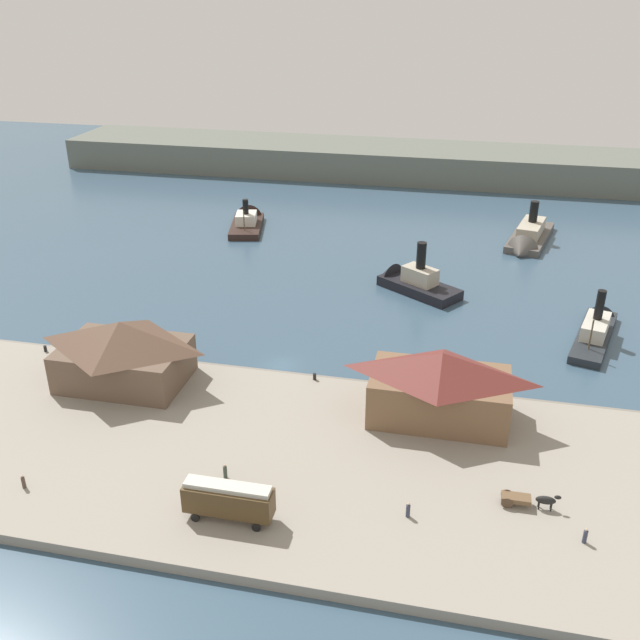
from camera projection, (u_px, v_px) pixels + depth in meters
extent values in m
plane|color=#385166|center=(282.00, 365.00, 100.91)|extent=(320.00, 320.00, 0.00)
cube|color=gray|center=(231.00, 453.00, 81.31)|extent=(110.00, 36.00, 1.20)
cube|color=slate|center=(275.00, 375.00, 97.52)|extent=(110.00, 0.80, 1.00)
cube|color=brown|center=(124.00, 364.00, 93.53)|extent=(15.95, 10.85, 5.23)
pyramid|color=brown|center=(120.00, 334.00, 91.64)|extent=(16.27, 11.39, 3.50)
cube|color=brown|center=(439.00, 397.00, 85.62)|extent=(16.46, 9.27, 5.82)
pyramid|color=maroon|center=(442.00, 365.00, 83.69)|extent=(16.79, 9.74, 3.07)
cube|color=#4C381E|center=(228.00, 500.00, 69.66)|extent=(8.97, 2.36, 2.77)
cube|color=beige|center=(227.00, 487.00, 68.95)|extent=(8.61, 1.65, 0.50)
cylinder|color=black|center=(263.00, 511.00, 70.88)|extent=(0.90, 0.18, 0.90)
cylinder|color=black|center=(256.00, 528.00, 68.81)|extent=(0.90, 0.18, 0.90)
cylinder|color=black|center=(204.00, 502.00, 72.10)|extent=(0.90, 0.18, 0.90)
cylinder|color=black|center=(195.00, 518.00, 70.03)|extent=(0.90, 0.18, 0.90)
cube|color=brown|center=(516.00, 498.00, 72.10)|extent=(2.93, 1.39, 0.50)
cylinder|color=#4C3828|center=(507.00, 494.00, 72.99)|extent=(1.20, 0.10, 1.20)
cylinder|color=#4C3828|center=(507.00, 503.00, 71.77)|extent=(1.20, 0.10, 1.20)
ellipsoid|color=black|center=(546.00, 500.00, 71.43)|extent=(2.00, 0.70, 0.90)
ellipsoid|color=black|center=(558.00, 497.00, 70.98)|extent=(0.70, 0.32, 0.44)
cylinder|color=black|center=(551.00, 504.00, 71.75)|extent=(0.16, 0.16, 1.00)
cylinder|color=black|center=(551.00, 507.00, 71.40)|extent=(0.16, 0.16, 1.00)
cylinder|color=black|center=(539.00, 503.00, 71.99)|extent=(0.16, 0.16, 1.00)
cylinder|color=black|center=(539.00, 505.00, 71.64)|extent=(0.16, 0.16, 1.00)
cylinder|color=#33384C|center=(408.00, 511.00, 70.58)|extent=(0.42, 0.42, 1.44)
sphere|color=#CCA889|center=(408.00, 504.00, 70.21)|extent=(0.26, 0.26, 0.26)
cylinder|color=#4C3D33|center=(24.00, 482.00, 74.59)|extent=(0.40, 0.40, 1.36)
sphere|color=#CCA889|center=(22.00, 476.00, 74.24)|extent=(0.25, 0.25, 0.25)
cylinder|color=#3D4C42|center=(225.00, 472.00, 76.10)|extent=(0.42, 0.42, 1.45)
sphere|color=#CCA889|center=(225.00, 465.00, 75.72)|extent=(0.26, 0.26, 0.26)
cylinder|color=#33384C|center=(585.00, 537.00, 67.33)|extent=(0.42, 0.42, 1.42)
sphere|color=#CCA889|center=(586.00, 530.00, 66.97)|extent=(0.26, 0.26, 0.26)
cylinder|color=black|center=(45.00, 349.00, 101.93)|extent=(0.44, 0.44, 0.90)
cylinder|color=black|center=(315.00, 377.00, 94.79)|extent=(0.44, 0.44, 0.90)
cube|color=#23282D|center=(594.00, 337.00, 107.51)|extent=(9.16, 19.13, 1.22)
cone|color=#23282D|center=(602.00, 314.00, 114.94)|extent=(4.78, 4.28, 4.05)
cube|color=beige|center=(596.00, 327.00, 106.76)|extent=(5.30, 8.50, 2.24)
cylinder|color=black|center=(600.00, 305.00, 105.66)|extent=(1.29, 1.29, 4.59)
cylinder|color=brown|center=(591.00, 334.00, 101.77)|extent=(0.24, 0.24, 4.66)
cube|color=#514C47|center=(530.00, 237.00, 148.23)|extent=(11.04, 21.14, 1.40)
cone|color=#514C47|center=(521.00, 253.00, 140.01)|extent=(6.80, 4.87, 6.17)
cube|color=#B2A893|center=(531.00, 228.00, 147.38)|extent=(6.45, 11.46, 2.50)
cylinder|color=black|center=(534.00, 212.00, 146.50)|extent=(1.73, 1.73, 4.34)
cube|color=black|center=(419.00, 288.00, 123.86)|extent=(15.46, 13.14, 1.74)
cone|color=black|center=(388.00, 276.00, 128.66)|extent=(5.18, 5.89, 5.33)
cube|color=#B2A893|center=(420.00, 276.00, 122.87)|extent=(6.74, 6.08, 2.82)
cylinder|color=black|center=(421.00, 255.00, 121.25)|extent=(1.64, 1.64, 4.61)
cube|color=black|center=(247.00, 226.00, 154.92)|extent=(9.57, 16.42, 1.38)
cone|color=black|center=(250.00, 215.00, 161.85)|extent=(6.23, 3.95, 5.77)
cube|color=silver|center=(246.00, 218.00, 154.13)|extent=(5.32, 6.20, 2.23)
cylinder|color=black|center=(246.00, 207.00, 152.66)|extent=(1.23, 1.23, 3.16)
cylinder|color=brown|center=(244.00, 221.00, 149.56)|extent=(0.24, 0.24, 4.12)
cube|color=#60665B|center=(386.00, 161.00, 195.86)|extent=(180.00, 24.00, 8.00)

